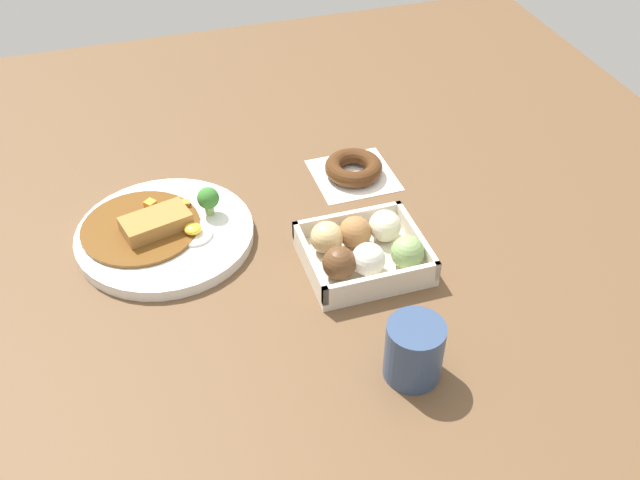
{
  "coord_description": "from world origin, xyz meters",
  "views": [
    {
      "loc": [
        0.19,
        0.8,
        0.73
      ],
      "look_at": [
        -0.05,
        0.02,
        0.03
      ],
      "focal_mm": 41.1,
      "sensor_mm": 36.0,
      "label": 1
    }
  ],
  "objects": [
    {
      "name": "coffee_mug",
      "position": [
        -0.1,
        0.27,
        0.04
      ],
      "size": [
        0.07,
        0.07,
        0.08
      ],
      "primitive_type": "cylinder",
      "color": "#33476B",
      "rests_on": "ground_plane"
    },
    {
      "name": "donut_box",
      "position": [
        -0.11,
        0.06,
        0.03
      ],
      "size": [
        0.17,
        0.15,
        0.06
      ],
      "color": "beige",
      "rests_on": "ground_plane"
    },
    {
      "name": "chocolate_ring_donut",
      "position": [
        -0.17,
        -0.16,
        0.01
      ],
      "size": [
        0.13,
        0.13,
        0.03
      ],
      "color": "white",
      "rests_on": "ground_plane"
    },
    {
      "name": "curry_plate",
      "position": [
        0.16,
        -0.09,
        0.01
      ],
      "size": [
        0.27,
        0.27,
        0.07
      ],
      "color": "white",
      "rests_on": "ground_plane"
    },
    {
      "name": "ground_plane",
      "position": [
        0.0,
        0.0,
        0.0
      ],
      "size": [
        1.6,
        1.6,
        0.0
      ],
      "primitive_type": "plane",
      "color": "brown"
    }
  ]
}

